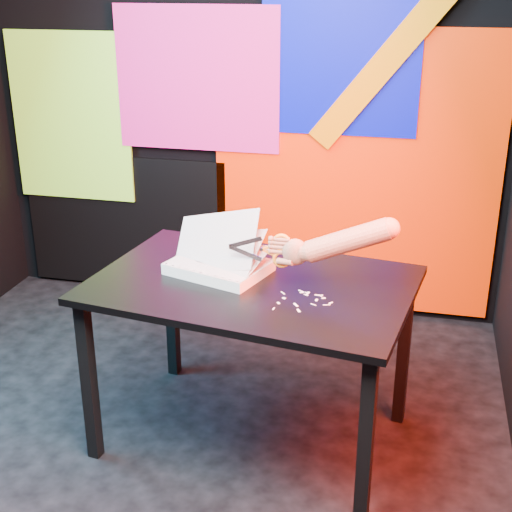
# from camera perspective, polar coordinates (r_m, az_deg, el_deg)

# --- Properties ---
(room) EXTENTS (3.01, 3.01, 2.71)m
(room) POSITION_cam_1_polar(r_m,az_deg,el_deg) (2.70, -9.14, 9.50)
(room) COLOR black
(room) RESTS_ON ground
(backdrop) EXTENTS (2.88, 0.05, 2.08)m
(backdrop) POSITION_cam_1_polar(r_m,az_deg,el_deg) (4.12, -0.36, 8.41)
(backdrop) COLOR #EF2800
(backdrop) RESTS_ON ground
(work_table) EXTENTS (1.37, 1.01, 0.75)m
(work_table) POSITION_cam_1_polar(r_m,az_deg,el_deg) (2.91, -0.29, -3.55)
(work_table) COLOR black
(work_table) RESTS_ON ground
(printout_stack) EXTENTS (0.45, 0.38, 0.29)m
(printout_stack) POSITION_cam_1_polar(r_m,az_deg,el_deg) (2.95, -3.00, -0.78)
(printout_stack) COLOR beige
(printout_stack) RESTS_ON work_table
(scissors) EXTENTS (0.25, 0.02, 0.14)m
(scissors) POSITION_cam_1_polar(r_m,az_deg,el_deg) (2.78, 1.71, 0.44)
(scissors) COLOR silver
(scissors) RESTS_ON printout_stack
(hand_forearm) EXTENTS (0.49, 0.09, 0.22)m
(hand_forearm) POSITION_cam_1_polar(r_m,az_deg,el_deg) (2.73, 6.65, 1.11)
(hand_forearm) COLOR #AE7657
(hand_forearm) RESTS_ON work_table
(paper_clippings) EXTENTS (0.21, 0.20, 0.00)m
(paper_clippings) POSITION_cam_1_polar(r_m,az_deg,el_deg) (2.72, 3.98, -3.48)
(paper_clippings) COLOR silver
(paper_clippings) RESTS_ON work_table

